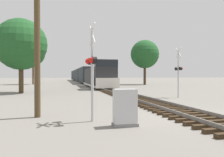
# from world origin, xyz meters

# --- Properties ---
(ground_plane) EXTENTS (400.00, 400.00, 0.00)m
(ground_plane) POSITION_xyz_m (0.00, 0.00, 0.00)
(ground_plane) COLOR slate
(rail_track_bed) EXTENTS (2.60, 160.00, 0.31)m
(rail_track_bed) POSITION_xyz_m (0.00, -0.00, 0.14)
(rail_track_bed) COLOR #382819
(rail_track_bed) RESTS_ON ground
(freight_train) EXTENTS (3.15, 77.27, 4.18)m
(freight_train) POSITION_xyz_m (0.00, 57.11, 2.03)
(freight_train) COLOR #232326
(freight_train) RESTS_ON ground
(crossing_signal_near) EXTENTS (0.41, 1.01, 4.18)m
(crossing_signal_near) POSITION_xyz_m (-4.70, -0.47, 2.42)
(crossing_signal_near) COLOR #B7B7BC
(crossing_signal_near) RESTS_ON ground
(crossing_signal_far) EXTENTS (0.33, 1.00, 4.51)m
(crossing_signal_far) POSITION_xyz_m (4.29, 7.99, 2.51)
(crossing_signal_far) COLOR #B7B7BC
(crossing_signal_far) RESTS_ON ground
(relay_cabinet) EXTENTS (0.97, 0.52, 1.44)m
(relay_cabinet) POSITION_xyz_m (-3.56, -1.61, 0.71)
(relay_cabinet) COLOR slate
(relay_cabinet) RESTS_ON ground
(utility_pole) EXTENTS (1.80, 0.28, 8.88)m
(utility_pole) POSITION_xyz_m (-7.08, 1.07, 4.58)
(utility_pole) COLOR #4C3A23
(utility_pole) RESTS_ON ground
(tree_far_right) EXTENTS (5.80, 5.80, 8.41)m
(tree_far_right) POSITION_xyz_m (-10.43, 16.59, 5.49)
(tree_far_right) COLOR #473521
(tree_far_right) RESTS_ON ground
(tree_mid_background) EXTENTS (6.28, 6.28, 9.89)m
(tree_mid_background) POSITION_xyz_m (12.06, 35.80, 6.72)
(tree_mid_background) COLOR #473521
(tree_mid_background) RESTS_ON ground
(tree_deep_background) EXTENTS (5.31, 5.31, 9.55)m
(tree_deep_background) POSITION_xyz_m (-12.24, 42.19, 6.88)
(tree_deep_background) COLOR brown
(tree_deep_background) RESTS_ON ground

